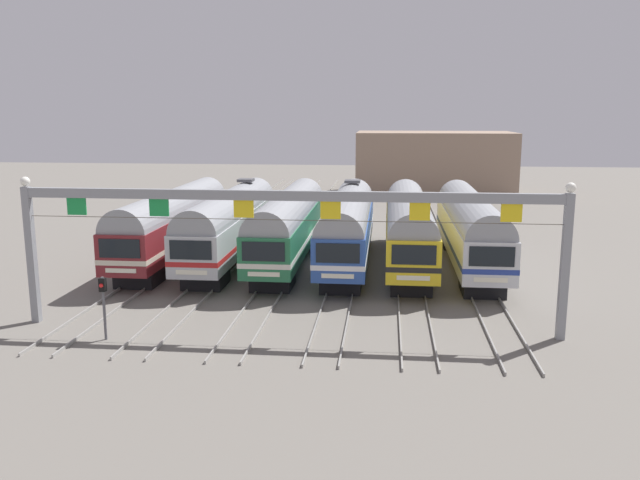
{
  "coord_description": "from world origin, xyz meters",
  "views": [
    {
      "loc": [
        4.4,
        -42.11,
        9.95
      ],
      "look_at": [
        0.34,
        -2.24,
        2.03
      ],
      "focal_mm": 36.82,
      "sensor_mm": 36.0,
      "label": 1
    }
  ],
  "objects": [
    {
      "name": "ground_plane",
      "position": [
        0.0,
        0.0,
        0.0
      ],
      "size": [
        160.0,
        160.0,
        0.0
      ],
      "primitive_type": "plane",
      "color": "slate"
    },
    {
      "name": "track_bed",
      "position": [
        0.0,
        17.0,
        0.07
      ],
      "size": [
        21.08,
        70.0,
        0.15
      ],
      "color": "gray",
      "rests_on": "ground"
    },
    {
      "name": "commuter_train_maroon",
      "position": [
        -9.79,
        -0.01,
        2.69
      ],
      "size": [
        2.88,
        18.06,
        4.77
      ],
      "color": "maroon",
      "rests_on": "ground"
    },
    {
      "name": "commuter_train_stainless",
      "position": [
        -5.87,
        -0.0,
        2.69
      ],
      "size": [
        2.88,
        18.06,
        5.05
      ],
      "color": "#B2B5BA",
      "rests_on": "ground"
    },
    {
      "name": "commuter_train_green",
      "position": [
        -1.96,
        -0.01,
        2.69
      ],
      "size": [
        2.88,
        18.06,
        4.77
      ],
      "color": "#236B42",
      "rests_on": "ground"
    },
    {
      "name": "commuter_train_blue",
      "position": [
        1.96,
        -0.0,
        2.69
      ],
      "size": [
        2.88,
        18.06,
        5.05
      ],
      "color": "#284C9E",
      "rests_on": "ground"
    },
    {
      "name": "commuter_train_yellow",
      "position": [
        5.87,
        -0.01,
        2.69
      ],
      "size": [
        2.88,
        18.06,
        4.77
      ],
      "color": "gold",
      "rests_on": "ground"
    },
    {
      "name": "commuter_train_silver",
      "position": [
        9.79,
        -0.01,
        2.69
      ],
      "size": [
        2.88,
        18.06,
        4.77
      ],
      "color": "silver",
      "rests_on": "ground"
    },
    {
      "name": "catenary_gantry",
      "position": [
        0.0,
        -13.5,
        5.33
      ],
      "size": [
        24.81,
        0.44,
        6.97
      ],
      "color": "gray",
      "rests_on": "ground"
    },
    {
      "name": "yard_signal_mast",
      "position": [
        -7.83,
        -15.6,
        2.0
      ],
      "size": [
        0.28,
        0.35,
        2.85
      ],
      "color": "#59595E",
      "rests_on": "ground"
    },
    {
      "name": "maintenance_building",
      "position": [
        10.11,
        38.96,
        3.71
      ],
      "size": [
        18.63,
        10.0,
        7.43
      ],
      "primitive_type": "cube",
      "color": "gray",
      "rests_on": "ground"
    }
  ]
}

